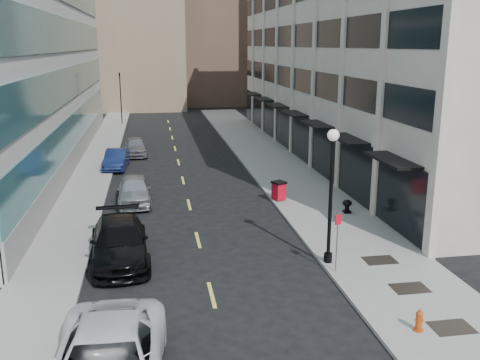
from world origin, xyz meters
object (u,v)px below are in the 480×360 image
object	(u,v)px
trash_bin	(279,190)
lamppost	(331,184)
car_grey_sedan	(136,146)
car_blue_sedan	(116,159)
urn_planter	(347,205)
car_black_pickup	(119,242)
sign_post	(337,233)
traffic_signal	(120,76)
car_silver_sedan	(134,190)
fire_hydrant	(419,320)

from	to	relation	value
trash_bin	lamppost	distance (m)	10.03
car_grey_sedan	trash_bin	bearing A→B (deg)	-64.54
car_blue_sedan	lamppost	world-z (taller)	lamppost
car_grey_sedan	urn_planter	world-z (taller)	car_grey_sedan
car_black_pickup	sign_post	size ratio (longest dim) A/B	2.27
traffic_signal	car_silver_sedan	xyz separation A→B (m)	(2.30, -33.16, -4.89)
car_silver_sedan	sign_post	world-z (taller)	sign_post
car_black_pickup	fire_hydrant	bearing A→B (deg)	-42.68
car_black_pickup	car_grey_sedan	xyz separation A→B (m)	(0.15, 23.38, -0.09)
traffic_signal	fire_hydrant	xyz separation A→B (m)	(11.90, -50.00, -5.20)
car_blue_sedan	fire_hydrant	bearing A→B (deg)	-62.94
car_black_pickup	lamppost	bearing A→B (deg)	-16.70
car_black_pickup	car_silver_sedan	size ratio (longest dim) A/B	1.24
urn_planter	traffic_signal	bearing A→B (deg)	110.64
traffic_signal	urn_planter	size ratio (longest dim) A/B	9.47
car_blue_sedan	car_black_pickup	bearing A→B (deg)	-82.20
car_silver_sedan	fire_hydrant	xyz separation A→B (m)	(9.60, -16.85, -0.31)
car_silver_sedan	sign_post	bearing A→B (deg)	-55.87
traffic_signal	trash_bin	world-z (taller)	traffic_signal
car_blue_sedan	car_grey_sedan	world-z (taller)	car_grey_sedan
sign_post	urn_planter	size ratio (longest dim) A/B	3.61
lamppost	sign_post	size ratio (longest dim) A/B	2.24
car_grey_sedan	lamppost	size ratio (longest dim) A/B	0.77
car_grey_sedan	urn_planter	xyz separation A→B (m)	(12.07, -18.82, -0.19)
urn_planter	car_silver_sedan	bearing A→B (deg)	160.05
trash_bin	urn_planter	distance (m)	4.42
car_grey_sedan	sign_post	bearing A→B (deg)	-75.51
car_grey_sedan	trash_bin	size ratio (longest dim) A/B	3.95
fire_hydrant	urn_planter	distance (m)	12.75
urn_planter	sign_post	bearing A→B (deg)	-113.56
trash_bin	lamppost	xyz separation A→B (m)	(-0.10, -9.61, 2.86)
sign_post	car_blue_sedan	bearing A→B (deg)	95.37
fire_hydrant	urn_planter	xyz separation A→B (m)	(2.20, 12.56, 0.08)
trash_bin	fire_hydrant	bearing A→B (deg)	-111.13
fire_hydrant	trash_bin	distance (m)	15.64
car_silver_sedan	car_blue_sedan	size ratio (longest dim) A/B	1.08
car_blue_sedan	trash_bin	distance (m)	14.91
car_silver_sedan	car_grey_sedan	bearing A→B (deg)	89.54
car_blue_sedan	fire_hydrant	world-z (taller)	car_blue_sedan
car_blue_sedan	car_grey_sedan	bearing A→B (deg)	78.96
car_silver_sedan	car_blue_sedan	world-z (taller)	car_silver_sedan
lamppost	sign_post	xyz separation A→B (m)	(0.00, -1.01, -1.80)
car_silver_sedan	car_grey_sedan	distance (m)	14.54
car_black_pickup	trash_bin	size ratio (longest dim) A/B	5.17
fire_hydrant	lamppost	world-z (taller)	lamppost
car_silver_sedan	traffic_signal	bearing A→B (deg)	92.45
lamppost	car_grey_sedan	bearing A→B (deg)	109.06
car_blue_sedan	car_grey_sedan	xyz separation A→B (m)	(1.33, 4.91, 0.04)
urn_planter	car_black_pickup	bearing A→B (deg)	-159.53
lamppost	urn_planter	world-z (taller)	lamppost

